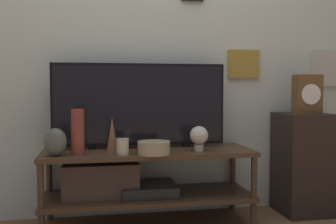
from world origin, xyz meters
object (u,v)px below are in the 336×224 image
object	(u,v)px
vase_tall_ceramic	(78,132)
mantel_clock	(307,94)
candle_jar	(123,147)
decorative_bust	(199,136)
television	(140,105)
vase_urn_stoneware	(56,142)
vase_wide_bowl	(154,148)
vase_slim_bronze	(112,135)

from	to	relation	value
vase_tall_ceramic	mantel_clock	world-z (taller)	mantel_clock
candle_jar	decorative_bust	bearing A→B (deg)	6.73
television	vase_tall_ceramic	xyz separation A→B (m)	(-0.40, -0.20, -0.16)
vase_tall_ceramic	candle_jar	bearing A→B (deg)	-10.84
vase_tall_ceramic	decorative_bust	size ratio (longest dim) A/B	1.73
candle_jar	decorative_bust	distance (m)	0.50
television	decorative_bust	xyz separation A→B (m)	(0.36, -0.19, -0.20)
decorative_bust	mantel_clock	size ratio (longest dim) A/B	0.59
vase_tall_ceramic	mantel_clock	xyz separation A→B (m)	(1.59, 0.13, 0.22)
vase_urn_stoneware	mantel_clock	bearing A→B (deg)	5.29
vase_tall_ceramic	candle_jar	xyz separation A→B (m)	(0.27, -0.05, -0.09)
vase_wide_bowl	vase_tall_ceramic	bearing A→B (deg)	172.06
decorative_bust	mantel_clock	bearing A→B (deg)	8.35
vase_slim_bronze	vase_wide_bowl	bearing A→B (deg)	-27.08
candle_jar	mantel_clock	bearing A→B (deg)	7.74
vase_wide_bowl	vase_slim_bronze	distance (m)	0.29
candle_jar	mantel_clock	distance (m)	1.37
vase_tall_ceramic	vase_wide_bowl	bearing A→B (deg)	-7.94
vase_slim_bronze	vase_urn_stoneware	bearing A→B (deg)	-164.41
decorative_bust	vase_tall_ceramic	bearing A→B (deg)	-179.46
candle_jar	vase_slim_bronze	bearing A→B (deg)	117.19
mantel_clock	vase_slim_bronze	bearing A→B (deg)	-177.32
vase_slim_bronze	candle_jar	world-z (taller)	vase_slim_bronze
vase_urn_stoneware	decorative_bust	size ratio (longest dim) A/B	1.05
vase_slim_bronze	television	bearing A→B (deg)	35.64
television	vase_tall_ceramic	bearing A→B (deg)	-153.33
vase_wide_bowl	vase_urn_stoneware	world-z (taller)	vase_urn_stoneware
vase_wide_bowl	vase_urn_stoneware	bearing A→B (deg)	176.81
television	vase_slim_bronze	distance (m)	0.30
vase_wide_bowl	candle_jar	bearing A→B (deg)	176.23
television	mantel_clock	xyz separation A→B (m)	(1.19, -0.07, 0.07)
vase_slim_bronze	candle_jar	bearing A→B (deg)	-62.81
vase_tall_ceramic	vase_slim_bronze	world-z (taller)	vase_tall_ceramic
vase_tall_ceramic	vase_wide_bowl	xyz separation A→B (m)	(0.46, -0.06, -0.10)
television	vase_wide_bowl	size ratio (longest dim) A/B	5.82
vase_urn_stoneware	candle_jar	xyz separation A→B (m)	(0.40, -0.02, -0.03)
mantel_clock	vase_tall_ceramic	bearing A→B (deg)	-175.39
decorative_bust	vase_slim_bronze	bearing A→B (deg)	174.21
candle_jar	mantel_clock	size ratio (longest dim) A/B	0.36
vase_slim_bronze	mantel_clock	distance (m)	1.40
vase_urn_stoneware	television	bearing A→B (deg)	23.64
vase_tall_ceramic	vase_wide_bowl	size ratio (longest dim) A/B	1.40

